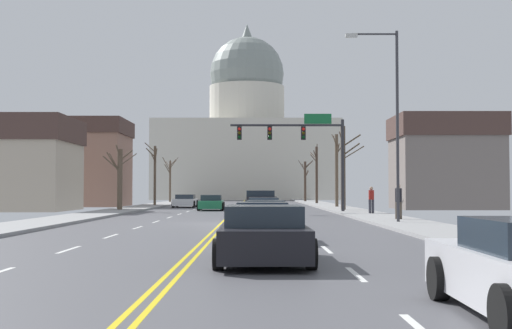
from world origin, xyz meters
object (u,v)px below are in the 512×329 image
sedan_near_01 (266,209)px  sedan_near_02 (267,215)px  sedan_oncoming_01 (188,201)px  street_lamp_right (393,109)px  sedan_oncoming_00 (214,203)px  signal_gantry (304,141)px  pickup_truck_near_00 (263,204)px  pedestrian_01 (401,199)px  sedan_near_04 (266,236)px  pedestrian_00 (374,198)px  sedan_near_03 (264,222)px

sedan_near_01 → sedan_near_02: size_ratio=1.05×
sedan_oncoming_01 → sedan_near_01: bearing=-74.8°
street_lamp_right → sedan_oncoming_00: street_lamp_right is taller
signal_gantry → sedan_oncoming_00: 10.21m
pickup_truck_near_00 → sedan_oncoming_00: bearing=110.1°
pedestrian_01 → sedan_near_01: bearing=164.4°
sedan_near_04 → pedestrian_01: (7.05, 18.70, 0.53)m
signal_gantry → sedan_oncoming_01: signal_gantry is taller
sedan_near_04 → sedan_oncoming_00: (-3.69, 37.25, -0.04)m
signal_gantry → pickup_truck_near_00: bearing=-125.3°
sedan_near_01 → pedestrian_00: bearing=42.6°
signal_gantry → pedestrian_00: bearing=-44.7°
signal_gantry → sedan_near_01: signal_gantry is taller
sedan_near_01 → sedan_oncoming_00: size_ratio=1.03×
signal_gantry → sedan_near_04: 31.44m
signal_gantry → sedan_oncoming_00: size_ratio=1.81×
pickup_truck_near_00 → sedan_oncoming_00: (-3.80, 10.38, -0.15)m
sedan_near_01 → sedan_oncoming_00: bearing=103.3°
sedan_oncoming_01 → pedestrian_00: size_ratio=2.55×
sedan_near_03 → pedestrian_01: size_ratio=2.51×
sedan_near_02 → sedan_near_04: 13.32m
street_lamp_right → sedan_near_04: 17.82m
sedan_near_03 → sedan_oncoming_00: 30.93m
pedestrian_00 → sedan_near_01: bearing=-137.4°
sedan_oncoming_00 → pedestrian_01: bearing=-59.9°
street_lamp_right → pedestrian_00: street_lamp_right is taller
sedan_near_03 → pedestrian_00: pedestrian_00 is taller
street_lamp_right → pickup_truck_near_00: (-6.04, 10.84, -4.67)m
pedestrian_01 → signal_gantry: bearing=108.1°
sedan_near_04 → sedan_near_03: bearing=89.8°
sedan_near_02 → pedestrian_01: 8.71m
sedan_near_04 → sedan_oncoming_01: size_ratio=1.01×
pickup_truck_near_00 → street_lamp_right: bearing=-60.9°
sedan_near_03 → sedan_oncoming_01: sedan_near_03 is taller
street_lamp_right → sedan_near_01: bearing=142.3°
signal_gantry → street_lamp_right: street_lamp_right is taller
sedan_near_02 → sedan_oncoming_00: size_ratio=0.98×
pickup_truck_near_00 → sedan_near_04: bearing=-90.2°
sedan_near_01 → pedestrian_01: (6.81, -1.90, 0.56)m
street_lamp_right → sedan_near_01: street_lamp_right is taller
pickup_truck_near_00 → sedan_near_01: 6.27m
street_lamp_right → pedestrian_01: street_lamp_right is taller
sedan_oncoming_00 → sedan_oncoming_01: bearing=108.6°
sedan_near_04 → sedan_near_02: bearing=89.1°
sedan_near_03 → pedestrian_01: (7.03, 12.16, 0.54)m
pickup_truck_near_00 → sedan_near_03: bearing=-90.3°
sedan_near_01 → sedan_near_03: bearing=-90.9°
signal_gantry → sedan_oncoming_01: bearing=122.6°
sedan_oncoming_01 → pedestrian_00: (13.81, -19.27, 0.51)m
signal_gantry → pedestrian_00: (4.09, -4.05, -3.94)m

